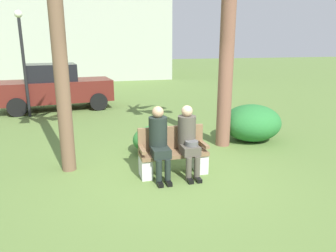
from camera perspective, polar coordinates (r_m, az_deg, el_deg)
The scene contains 8 objects.
ground_plane at distance 6.00m, azimuth 1.14°, elevation -9.19°, with size 80.00×80.00×0.00m, color #5C7839.
park_bench at distance 6.02m, azimuth 0.88°, elevation -5.06°, with size 1.28×0.44×0.90m.
seated_man_left at distance 5.73m, azimuth -1.61°, elevation -2.38°, with size 0.34×0.72×1.33m.
seated_man_right at distance 5.88m, azimuth 3.68°, elevation -2.07°, with size 0.34×0.72×1.32m.
shrub_near_bench at distance 7.15m, azimuth -2.35°, elevation -2.44°, with size 1.01×0.93×0.63m, color #327E35.
shrub_mid_lawn at distance 8.30m, azimuth 14.88°, elevation 0.58°, with size 1.48×1.35×0.92m, color #297433.
parked_car_near at distance 12.44m, azimuth -19.55°, elevation 6.65°, with size 4.06×2.08×1.68m.
street_lamp at distance 11.47m, azimuth -24.75°, elevation 11.90°, with size 0.24×0.24×3.42m.
Camera 1 is at (-1.55, -5.25, 2.45)m, focal length 33.77 mm.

